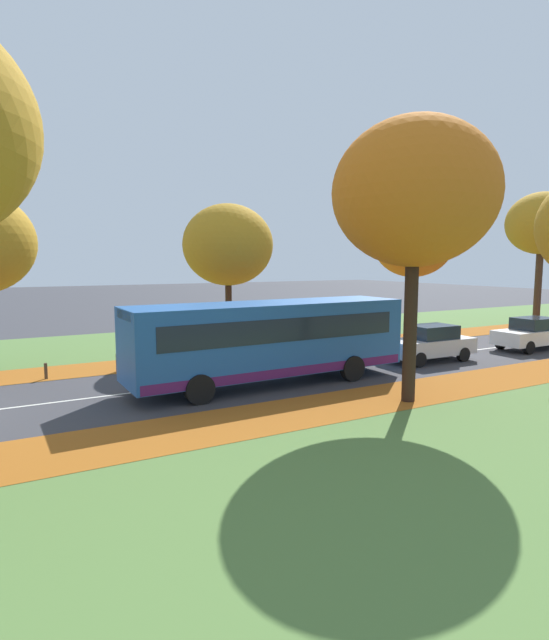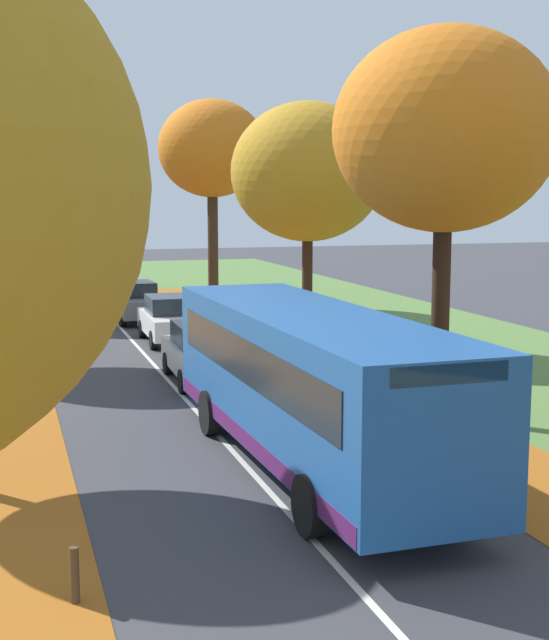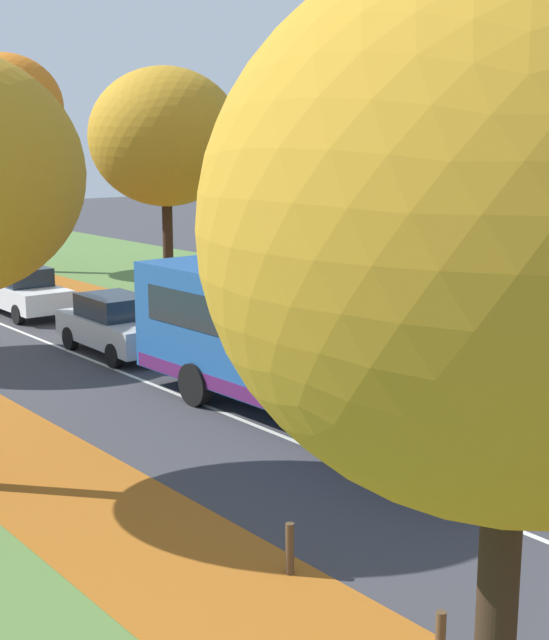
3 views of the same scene
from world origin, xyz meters
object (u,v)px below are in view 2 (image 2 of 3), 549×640
Objects in this scene: tree_right_far at (212,149)px; bollard_fifth at (75,575)px; tree_right_mid at (308,172)px; car_blue_fourth_in_line at (115,286)px; car_silver_lead at (203,353)px; car_black_trailing at (113,275)px; bus at (310,379)px; car_white_following at (170,319)px; tree_right_near at (445,132)px; car_grey_third_in_line at (136,302)px.

tree_right_far is 31.55m from bollard_fifth.
car_blue_fourth_in_line is (-4.71, 14.35, -5.04)m from tree_right_mid.
tree_right_far is 2.23× the size of car_silver_lead.
car_black_trailing is at bearing 84.29° from car_blue_fourth_in_line.
car_blue_fourth_in_line is 5.73m from car_black_trailing.
tree_right_far is at bearing -64.56° from car_black_trailing.
bus is at bearing -88.46° from car_silver_lead.
tree_right_near is at bearing -71.74° from car_white_following.
car_silver_lead is at bearing -89.76° from car_grey_third_in_line.
car_silver_lead is at bearing 70.65° from bollard_fifth.
car_grey_third_in_line reaches higher than bollard_fifth.
car_grey_third_in_line is at bearing 90.76° from bus.
car_white_following is 1.00× the size of car_black_trailing.
tree_right_mid is 1.94× the size of car_white_following.
car_silver_lead is at bearing -92.73° from car_white_following.
bus reaches higher than car_blue_fourth_in_line.
car_white_following is 1.00× the size of car_blue_fourth_in_line.
bollard_fifth is 6.62m from bus.
car_blue_fourth_in_line is at bearing 100.33° from tree_right_near.
bollard_fifth is 37.73m from car_black_trailing.
car_white_following is (4.80, 19.56, 0.44)m from bollard_fifth.
car_grey_third_in_line is (-0.38, 5.56, 0.00)m from car_white_following.
tree_right_near is 9.02m from car_silver_lead.
car_black_trailing is (0.17, 17.84, 0.00)m from car_white_following.
tree_right_near is 11.89× the size of bollard_fifth.
tree_right_mid reaches higher than car_silver_lead.
car_grey_third_in_line is 1.01× the size of car_blue_fourth_in_line.
tree_right_near is 2.10× the size of car_black_trailing.
car_silver_lead is (-4.63, -4.62, -5.04)m from tree_right_mid.
bus is (4.69, 4.48, 1.33)m from bollard_fifth.
car_blue_fourth_in_line is at bearing 82.10° from bollard_fifth.
car_grey_third_in_line is (4.42, 25.12, 0.44)m from bollard_fifth.
tree_right_far is at bearing 91.92° from tree_right_mid.
car_blue_fourth_in_line is (-0.08, 18.97, 0.00)m from car_silver_lead.
bollard_fifth is 0.07× the size of bus.
car_grey_third_in_line is at bearing 121.09° from tree_right_mid.
tree_right_near reaches higher than car_blue_fourth_in_line.
car_silver_lead and car_grey_third_in_line have the same top height.
car_white_following is at bearing 108.26° from tree_right_near.
car_white_following is (0.10, 15.08, -0.89)m from bus.
car_white_following is 12.15m from car_blue_fourth_in_line.
tree_right_near is 13.00m from bollard_fifth.
bus reaches higher than car_silver_lead.
tree_right_far is 8.86m from car_grey_third_in_line.
tree_right_far is (-0.41, 12.21, 1.32)m from tree_right_mid.
car_silver_lead is 1.00× the size of car_blue_fourth_in_line.
bus reaches higher than bollard_fifth.
tree_right_mid is 21.09m from car_black_trailing.
tree_right_mid is (0.26, 10.06, -0.66)m from tree_right_near.
tree_right_mid is at bearing -71.83° from car_blue_fourth_in_line.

